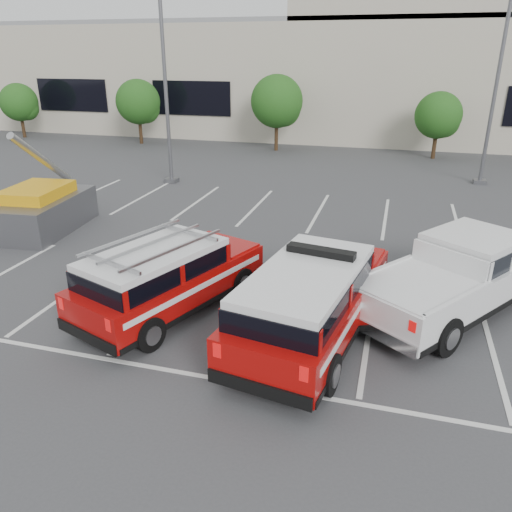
# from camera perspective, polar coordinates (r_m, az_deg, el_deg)

# --- Properties ---
(ground) EXTENTS (120.00, 120.00, 0.00)m
(ground) POSITION_cam_1_polar(r_m,az_deg,el_deg) (12.70, 0.53, -6.65)
(ground) COLOR #3C3C3E
(ground) RESTS_ON ground
(stall_markings) EXTENTS (23.00, 15.00, 0.01)m
(stall_markings) POSITION_cam_1_polar(r_m,az_deg,el_deg) (16.67, 4.65, 0.62)
(stall_markings) COLOR silver
(stall_markings) RESTS_ON ground
(convention_building) EXTENTS (60.00, 16.99, 13.20)m
(convention_building) POSITION_cam_1_polar(r_m,az_deg,el_deg) (42.69, 13.01, 19.90)
(convention_building) COLOR #B9AE9D
(convention_building) RESTS_ON ground
(tree_far_left) EXTENTS (2.77, 2.77, 3.99)m
(tree_far_left) POSITION_cam_1_polar(r_m,az_deg,el_deg) (43.15, -25.32, 15.47)
(tree_far_left) COLOR #3F2B19
(tree_far_left) RESTS_ON ground
(tree_left) EXTENTS (3.07, 3.07, 4.42)m
(tree_left) POSITION_cam_1_polar(r_m,az_deg,el_deg) (37.46, -13.15, 16.62)
(tree_left) COLOR #3F2B19
(tree_left) RESTS_ON ground
(tree_mid_left) EXTENTS (3.37, 3.37, 4.85)m
(tree_mid_left) POSITION_cam_1_polar(r_m,az_deg,el_deg) (33.83, 2.57, 17.05)
(tree_mid_left) COLOR #3F2B19
(tree_mid_left) RESTS_ON ground
(tree_mid_right) EXTENTS (2.77, 2.77, 3.99)m
(tree_mid_right) POSITION_cam_1_polar(r_m,az_deg,el_deg) (33.04, 20.26, 14.69)
(tree_mid_right) COLOR #3F2B19
(tree_mid_right) RESTS_ON ground
(light_pole_left) EXTENTS (0.90, 0.60, 10.24)m
(light_pole_left) POSITION_cam_1_polar(r_m,az_deg,el_deg) (25.23, -10.39, 19.81)
(light_pole_left) COLOR #59595E
(light_pole_left) RESTS_ON ground
(light_pole_mid) EXTENTS (0.90, 0.60, 10.24)m
(light_pole_mid) POSITION_cam_1_polar(r_m,az_deg,el_deg) (27.04, 25.95, 18.20)
(light_pole_mid) COLOR #59595E
(light_pole_mid) RESTS_ON ground
(fire_chief_suv) EXTENTS (3.06, 6.12, 2.06)m
(fire_chief_suv) POSITION_cam_1_polar(r_m,az_deg,el_deg) (11.39, 6.36, -5.63)
(fire_chief_suv) COLOR #970807
(fire_chief_suv) RESTS_ON ground
(white_pickup) EXTENTS (5.43, 6.39, 1.93)m
(white_pickup) POSITION_cam_1_polar(r_m,az_deg,el_deg) (13.60, 22.13, -2.74)
(white_pickup) COLOR silver
(white_pickup) RESTS_ON ground
(ladder_suv) EXTENTS (3.67, 5.52, 2.02)m
(ladder_suv) POSITION_cam_1_polar(r_m,az_deg,el_deg) (12.68, -10.03, -2.98)
(ladder_suv) COLOR #970807
(ladder_suv) RESTS_ON ground
(utility_rig) EXTENTS (3.73, 4.59, 3.69)m
(utility_rig) POSITION_cam_1_polar(r_m,az_deg,el_deg) (20.06, -23.95, 4.72)
(utility_rig) COLOR #59595E
(utility_rig) RESTS_ON ground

